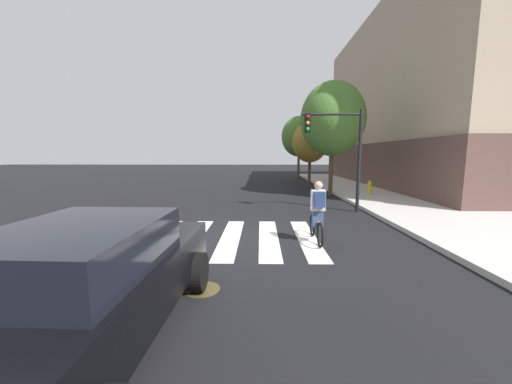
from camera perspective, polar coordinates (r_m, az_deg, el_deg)
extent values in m
plane|color=black|center=(8.34, -6.66, -9.13)|extent=(120.00, 120.00, 0.00)
cube|color=silver|center=(8.82, -19.71, -8.56)|extent=(0.55, 3.93, 0.01)
cube|color=silver|center=(8.50, -12.66, -8.91)|extent=(0.55, 3.93, 0.01)
cube|color=silver|center=(8.32, -5.16, -9.13)|extent=(0.55, 3.93, 0.01)
cube|color=silver|center=(8.27, 2.56, -9.19)|extent=(0.55, 3.93, 0.01)
cube|color=silver|center=(8.38, 10.21, -9.09)|extent=(0.55, 3.93, 0.01)
cylinder|color=#473D1E|center=(5.42, -10.81, -18.67)|extent=(0.64, 0.64, 0.01)
cube|color=black|center=(4.25, -30.22, -17.08)|extent=(1.97, 4.65, 0.70)
cube|color=black|center=(3.92, -32.02, -9.52)|extent=(1.71, 2.24, 0.55)
cylinder|color=black|center=(6.01, -30.20, -13.43)|extent=(0.26, 0.69, 0.68)
cylinder|color=black|center=(5.27, -11.59, -15.50)|extent=(0.26, 0.69, 0.68)
torus|color=black|center=(7.56, 12.79, -8.43)|extent=(0.07, 0.66, 0.66)
torus|color=black|center=(8.56, 11.29, -6.52)|extent=(0.07, 0.66, 0.66)
cylinder|color=orange|center=(7.99, 12.05, -5.48)|extent=(0.06, 0.89, 0.05)
cylinder|color=orange|center=(7.82, 12.29, -5.23)|extent=(0.04, 0.04, 0.45)
cube|color=#384772|center=(7.81, 12.30, -4.88)|extent=(0.28, 0.20, 0.56)
cube|color=silver|center=(7.73, 12.40, -1.62)|extent=(0.36, 0.24, 0.56)
sphere|color=tan|center=(7.68, 12.48, 1.33)|extent=(0.22, 0.22, 0.22)
cube|color=navy|center=(7.55, 12.69, -1.46)|extent=(0.28, 0.16, 0.40)
cylinder|color=black|center=(12.43, 20.07, 5.77)|extent=(0.14, 0.14, 4.20)
cylinder|color=black|center=(12.20, 14.97, 14.90)|extent=(2.40, 0.10, 0.10)
cube|color=black|center=(11.97, 10.32, 13.49)|extent=(0.24, 0.20, 0.76)
sphere|color=red|center=(11.89, 10.44, 14.69)|extent=(0.14, 0.14, 0.14)
sphere|color=gold|center=(11.86, 10.41, 13.54)|extent=(0.14, 0.14, 0.14)
sphere|color=green|center=(11.84, 10.38, 12.39)|extent=(0.14, 0.14, 0.14)
cylinder|color=gold|center=(17.44, 21.87, 0.71)|extent=(0.22, 0.22, 0.65)
sphere|color=gold|center=(17.41, 21.93, 1.91)|extent=(0.18, 0.18, 0.18)
cylinder|color=gold|center=(17.50, 22.37, 0.81)|extent=(0.12, 0.09, 0.09)
cylinder|color=#4C3823|center=(17.19, 14.86, 4.25)|extent=(0.24, 0.24, 2.95)
ellipsoid|color=#47722D|center=(17.28, 15.20, 14.03)|extent=(3.67, 3.67, 4.22)
cylinder|color=#4C3823|center=(23.08, 10.72, 4.29)|extent=(0.24, 0.24, 2.25)
ellipsoid|color=olive|center=(23.07, 10.85, 9.87)|extent=(2.80, 2.80, 3.22)
cylinder|color=#4C3823|center=(29.12, 8.56, 5.52)|extent=(0.24, 0.24, 2.80)
ellipsoid|color=#47722D|center=(29.16, 8.67, 11.01)|extent=(3.48, 3.48, 4.00)
cube|color=brown|center=(27.60, 37.07, 4.40)|extent=(16.46, 22.25, 3.20)
cube|color=tan|center=(28.16, 38.16, 17.50)|extent=(16.13, 21.80, 9.61)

